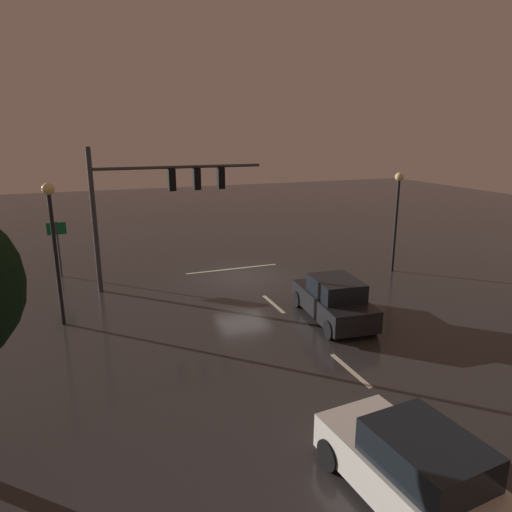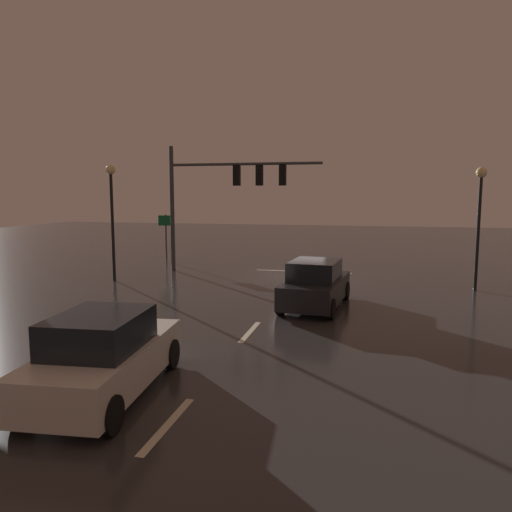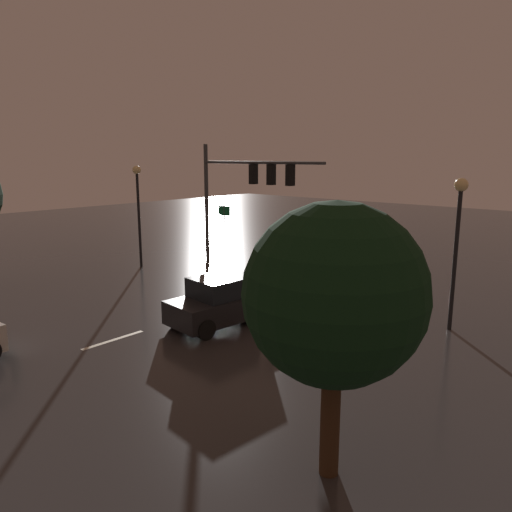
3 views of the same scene
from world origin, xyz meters
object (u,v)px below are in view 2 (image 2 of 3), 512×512
object	(u,v)px
car_approaching	(315,285)
route_sign	(166,228)
traffic_signal_assembly	(225,186)
car_distant	(104,356)
street_lamp_left_kerb	(480,205)
street_lamp_right_kerb	(112,201)

from	to	relation	value
car_approaching	route_sign	xyz separation A→B (m)	(9.99, -9.78, 1.23)
traffic_signal_assembly	car_distant	bearing A→B (deg)	97.80
traffic_signal_assembly	street_lamp_left_kerb	bearing A→B (deg)	169.36
traffic_signal_assembly	car_distant	world-z (taller)	traffic_signal_assembly
car_approaching	street_lamp_right_kerb	world-z (taller)	street_lamp_right_kerb
car_approaching	car_distant	size ratio (longest dim) A/B	1.00
route_sign	traffic_signal_assembly	bearing A→B (deg)	146.54
street_lamp_left_kerb	route_sign	size ratio (longest dim) A/B	1.82
car_approaching	street_lamp_right_kerb	size ratio (longest dim) A/B	0.84
traffic_signal_assembly	street_lamp_right_kerb	distance (m)	5.64
traffic_signal_assembly	car_approaching	bearing A→B (deg)	128.63
car_approaching	route_sign	bearing A→B (deg)	-44.39
street_lamp_right_kerb	street_lamp_left_kerb	bearing A→B (deg)	-175.40
car_distant	route_sign	size ratio (longest dim) A/B	1.59
traffic_signal_assembly	street_lamp_left_kerb	world-z (taller)	traffic_signal_assembly
car_distant	street_lamp_right_kerb	distance (m)	13.94
traffic_signal_assembly	car_approaching	distance (m)	9.35
route_sign	street_lamp_right_kerb	bearing A→B (deg)	91.85
traffic_signal_assembly	route_sign	distance (m)	6.02
street_lamp_right_kerb	route_sign	size ratio (longest dim) A/B	1.90
street_lamp_right_kerb	route_sign	distance (m)	6.72
car_distant	route_sign	world-z (taller)	route_sign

